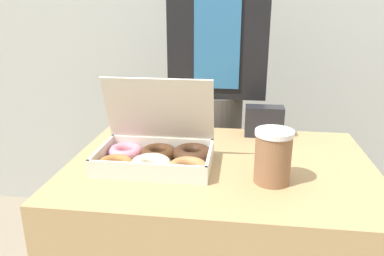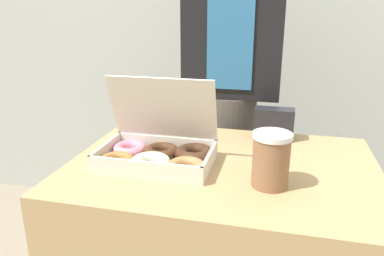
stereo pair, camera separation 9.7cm
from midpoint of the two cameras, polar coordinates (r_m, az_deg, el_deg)
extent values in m
cube|color=silver|center=(1.04, -8.34, -5.66)|extent=(0.31, 0.20, 0.01)
cube|color=silver|center=(1.08, -16.09, -3.87)|extent=(0.01, 0.20, 0.04)
cube|color=silver|center=(1.00, -0.09, -4.89)|extent=(0.01, 0.20, 0.04)
cube|color=silver|center=(0.94, -9.96, -6.59)|extent=(0.31, 0.01, 0.04)
cube|color=silver|center=(1.11, -7.09, -2.55)|extent=(0.31, 0.01, 0.04)
cube|color=silver|center=(1.05, -7.72, 2.78)|extent=(0.31, 0.07, 0.19)
torus|color=#A87038|center=(1.02, -14.33, -5.42)|extent=(0.11, 0.11, 0.03)
torus|color=pink|center=(1.10, -12.62, -3.53)|extent=(0.13, 0.13, 0.03)
torus|color=silver|center=(0.99, -9.10, -5.63)|extent=(0.15, 0.15, 0.03)
torus|color=#4C2D19|center=(1.07, -7.73, -3.81)|extent=(0.13, 0.13, 0.03)
torus|color=#B27F4C|center=(0.97, -3.55, -6.11)|extent=(0.13, 0.13, 0.03)
torus|color=#422819|center=(1.05, -2.61, -3.97)|extent=(0.15, 0.15, 0.04)
cylinder|color=#8C6042|center=(0.93, 9.31, -4.73)|extent=(0.09, 0.09, 0.12)
cylinder|color=white|center=(0.90, 9.53, -0.76)|extent=(0.09, 0.09, 0.01)
cube|color=#232328|center=(1.26, 8.79, 1.01)|extent=(0.13, 0.06, 0.10)
cylinder|color=#4C4742|center=(1.63, 1.86, -9.54)|extent=(0.20, 0.20, 0.85)
cube|color=black|center=(1.44, 2.15, 15.58)|extent=(0.36, 0.16, 0.54)
cube|color=teal|center=(1.36, 1.76, 13.15)|extent=(0.16, 0.01, 0.34)
camera|label=1|loc=(0.05, -92.86, -0.95)|focal=35.00mm
camera|label=2|loc=(0.05, 87.14, 0.95)|focal=35.00mm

